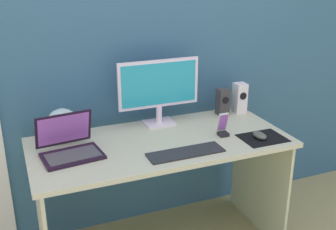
{
  "coord_description": "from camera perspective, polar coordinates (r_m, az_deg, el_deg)",
  "views": [
    {
      "loc": [
        -0.76,
        -2.0,
        1.7
      ],
      "look_at": [
        0.04,
        -0.02,
        0.9
      ],
      "focal_mm": 44.37,
      "sensor_mm": 36.0,
      "label": 1
    }
  ],
  "objects": [
    {
      "name": "desk",
      "position": [
        2.41,
        -1.01,
        -6.81
      ],
      "size": [
        1.45,
        0.66,
        0.74
      ],
      "color": "beige",
      "rests_on": "ground_plane"
    },
    {
      "name": "speaker_right",
      "position": [
        2.79,
        9.83,
        2.35
      ],
      "size": [
        0.08,
        0.08,
        0.2
      ],
      "color": "white",
      "rests_on": "desk"
    },
    {
      "name": "mouse",
      "position": [
        2.41,
        12.48,
        -2.75
      ],
      "size": [
        0.06,
        0.1,
        0.04
      ],
      "primitive_type": "ellipsoid",
      "rotation": [
        0.0,
        0.0,
        0.03
      ],
      "color": "#52554B",
      "rests_on": "mousepad"
    },
    {
      "name": "wall_back",
      "position": [
        2.57,
        -4.47,
        10.5
      ],
      "size": [
        6.0,
        0.04,
        2.5
      ],
      "primitive_type": "cube",
      "color": "#35607E",
      "rests_on": "ground_plane"
    },
    {
      "name": "fishbowl",
      "position": [
        2.4,
        -14.27,
        -1.27
      ],
      "size": [
        0.18,
        0.18,
        0.18
      ],
      "primitive_type": "sphere",
      "color": "silver",
      "rests_on": "desk"
    },
    {
      "name": "mousepad",
      "position": [
        2.43,
        12.86,
        -3.1
      ],
      "size": [
        0.25,
        0.2,
        0.0
      ],
      "primitive_type": "cube",
      "color": "black",
      "rests_on": "desk"
    },
    {
      "name": "keyboard_external",
      "position": [
        2.19,
        2.45,
        -5.17
      ],
      "size": [
        0.41,
        0.13,
        0.01
      ],
      "primitive_type": "cube",
      "rotation": [
        0.0,
        0.0,
        0.01
      ],
      "color": "#27282D",
      "rests_on": "desk"
    },
    {
      "name": "laptop",
      "position": [
        2.22,
        -13.38,
        -4.26
      ],
      "size": [
        0.33,
        0.3,
        0.21
      ],
      "color": "black",
      "rests_on": "desk"
    },
    {
      "name": "speaker_near_monitor",
      "position": [
        2.73,
        7.53,
        1.81
      ],
      "size": [
        0.07,
        0.07,
        0.17
      ],
      "color": "#3A3838",
      "rests_on": "desk"
    },
    {
      "name": "monitor",
      "position": [
        2.5,
        -1.26,
        3.7
      ],
      "size": [
        0.51,
        0.14,
        0.4
      ],
      "color": "white",
      "rests_on": "desk"
    },
    {
      "name": "phone_in_dock",
      "position": [
        2.41,
        7.54,
        -1.72
      ],
      "size": [
        0.06,
        0.06,
        0.14
      ],
      "color": "black",
      "rests_on": "desk"
    }
  ]
}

